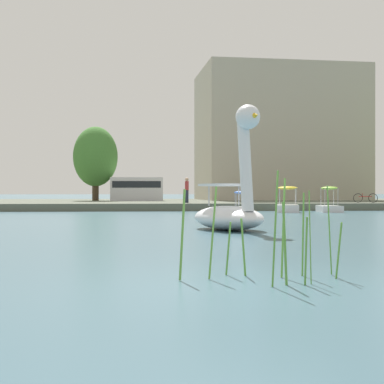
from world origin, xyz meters
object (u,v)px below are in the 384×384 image
Objects in this scene: pedal_boat_yellow at (288,204)px; bicycle_parked at (365,198)px; swan_boat at (231,204)px; pedal_boat_lime at (329,205)px; person_on_path at (187,189)px; tree_broadleaf_behind_dock at (95,157)px; pedal_boat_blue at (242,205)px; parked_van at (137,188)px.

pedal_boat_yellow is 8.02m from bicycle_parked.
swan_boat is at bearing -110.77° from pedal_boat_yellow.
pedal_boat_yellow is 0.99× the size of pedal_boat_lime.
person_on_path reaches higher than bicycle_parked.
pedal_boat_blue is at bearing -54.93° from tree_broadleaf_behind_dock.
pedal_boat_yellow is at bearing 69.23° from swan_boat.
pedal_boat_yellow is (2.77, -0.40, 0.08)m from pedal_boat_blue.
swan_boat reaches higher than pedal_boat_blue.
bicycle_parked is (12.81, 20.40, -0.04)m from swan_boat.
person_on_path reaches higher than pedal_boat_lime.
parked_van is (-3.31, 29.92, 0.70)m from swan_boat.
pedal_boat_blue is 10.30m from bicycle_parked.
bicycle_parked is at bearing -28.15° from tree_broadleaf_behind_dock.
swan_boat reaches higher than person_on_path.
pedal_boat_blue is 5.63m from person_on_path.
person_on_path is 0.40× the size of parked_van.
parked_van is (-12.04, 13.90, 1.09)m from pedal_boat_lime.
bicycle_parked is (6.73, 4.35, 0.33)m from pedal_boat_yellow.
pedal_boat_lime is 9.92m from person_on_path.
bicycle_parked is (9.50, 3.95, 0.41)m from pedal_boat_blue.
swan_boat is 2.30× the size of person_on_path.
swan_boat is 21.04m from person_on_path.
pedal_boat_lime is 0.56× the size of parked_van.
pedal_boat_lime is at bearing -0.54° from pedal_boat_yellow.
tree_broadleaf_behind_dock is 12.48m from person_on_path.
pedal_boat_yellow reaches higher than pedal_boat_blue.
bicycle_parked is at bearing -2.86° from person_on_path.
person_on_path is at bearing 149.51° from pedal_boat_lime.
pedal_boat_blue is 1.20× the size of person_on_path.
tree_broadleaf_behind_dock is at bearing 125.56° from person_on_path.
pedal_boat_blue is at bearing -55.99° from person_on_path.
tree_broadleaf_behind_dock reaches higher than pedal_boat_blue.
pedal_boat_blue is 0.85× the size of pedal_boat_lime.
tree_broadleaf_behind_dock is (-15.58, 14.90, 3.79)m from pedal_boat_lime.
pedal_boat_blue is at bearing 78.61° from swan_boat.
bicycle_parked is at bearing 32.90° from pedal_boat_yellow.
tree_broadleaf_behind_dock reaches higher than parked_van.
swan_boat is 1.63× the size of pedal_boat_lime.
tree_broadleaf_behind_dock reaches higher than swan_boat.
tree_broadleaf_behind_dock is 3.61× the size of person_on_path.
parked_van is at bearing 111.66° from person_on_path.
swan_boat is 30.11m from parked_van.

